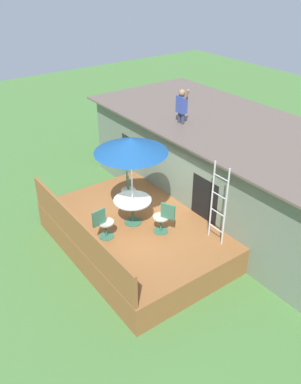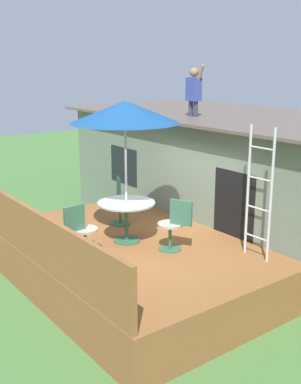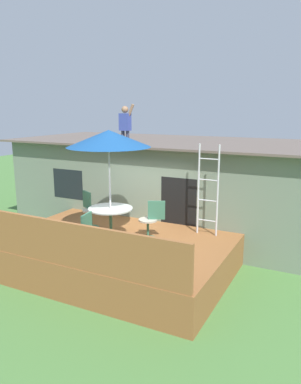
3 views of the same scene
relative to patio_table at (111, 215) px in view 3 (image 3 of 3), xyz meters
name	(u,v)px [view 3 (image 3 of 3)]	position (x,y,z in m)	size (l,w,h in m)	color
ground_plane	(119,268)	(0.10, 0.14, -1.39)	(40.00, 40.00, 0.00)	#477538
house	(177,185)	(0.10, 3.74, 0.03)	(10.50, 4.50, 2.82)	slate
deck	(118,253)	(0.10, 0.14, -0.99)	(5.29, 3.82, 0.80)	brown
deck_railing	(66,244)	(0.10, -1.72, -0.14)	(5.19, 0.08, 0.90)	brown
patio_table	(111,215)	(0.00, 0.00, 0.00)	(1.04, 1.04, 0.74)	#33664C
patio_umbrella	(109,139)	(0.00, 0.00, 1.76)	(1.90, 1.90, 2.54)	silver
step_ladder	(208,190)	(1.92, 1.31, 0.51)	(0.52, 0.04, 2.20)	silver
person_figure	(125,121)	(-1.08, 2.55, 2.05)	(0.47, 0.20, 1.11)	#33384C
patio_chair_left	(90,210)	(-0.96, 0.48, -0.13)	(0.59, 0.44, 0.92)	#33664C
patio_chair_right	(151,220)	(0.85, 0.41, -0.13)	(0.59, 0.44, 0.92)	#33664C
patio_chair_near	(90,233)	(0.14, -1.01, -0.13)	(0.44, 0.62, 0.92)	#33664C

